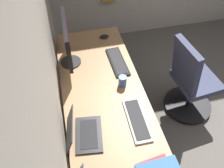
{
  "coord_description": "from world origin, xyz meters",
  "views": [
    {
      "loc": [
        -0.94,
        1.85,
        2.29
      ],
      "look_at": [
        0.24,
        1.57,
        0.95
      ],
      "focal_mm": 37.1,
      "sensor_mm": 36.0,
      "label": 1
    }
  ],
  "objects_px": {
    "mouse_main": "(104,37)",
    "office_chair": "(191,83)",
    "coffee_mug": "(122,81)",
    "monitor_primary": "(68,41)",
    "laptop_leftmost": "(81,132)",
    "keyboard_main": "(137,119)",
    "drawer_pedestal": "(110,148)",
    "keyboard_spare": "(117,62)"
  },
  "relations": [
    {
      "from": "laptop_leftmost",
      "to": "keyboard_spare",
      "type": "bearing_deg",
      "value": -32.33
    },
    {
      "from": "monitor_primary",
      "to": "office_chair",
      "type": "height_order",
      "value": "monitor_primary"
    },
    {
      "from": "coffee_mug",
      "to": "office_chair",
      "type": "distance_m",
      "value": 0.87
    },
    {
      "from": "mouse_main",
      "to": "coffee_mug",
      "type": "bearing_deg",
      "value": -178.95
    },
    {
      "from": "keyboard_main",
      "to": "office_chair",
      "type": "xyz_separation_m",
      "value": [
        0.49,
        -0.78,
        -0.28
      ]
    },
    {
      "from": "keyboard_spare",
      "to": "office_chair",
      "type": "distance_m",
      "value": 0.84
    },
    {
      "from": "keyboard_main",
      "to": "office_chair",
      "type": "distance_m",
      "value": 0.97
    },
    {
      "from": "monitor_primary",
      "to": "keyboard_spare",
      "type": "height_order",
      "value": "monitor_primary"
    },
    {
      "from": "keyboard_spare",
      "to": "monitor_primary",
      "type": "bearing_deg",
      "value": 76.6
    },
    {
      "from": "monitor_primary",
      "to": "mouse_main",
      "type": "relative_size",
      "value": 5.29
    },
    {
      "from": "drawer_pedestal",
      "to": "laptop_leftmost",
      "type": "distance_m",
      "value": 0.48
    },
    {
      "from": "keyboard_main",
      "to": "keyboard_spare",
      "type": "height_order",
      "value": "same"
    },
    {
      "from": "mouse_main",
      "to": "coffee_mug",
      "type": "distance_m",
      "value": 0.72
    },
    {
      "from": "laptop_leftmost",
      "to": "office_chair",
      "type": "distance_m",
      "value": 1.37
    },
    {
      "from": "keyboard_main",
      "to": "mouse_main",
      "type": "distance_m",
      "value": 1.12
    },
    {
      "from": "keyboard_main",
      "to": "coffee_mug",
      "type": "distance_m",
      "value": 0.4
    },
    {
      "from": "keyboard_main",
      "to": "keyboard_spare",
      "type": "relative_size",
      "value": 1.0
    },
    {
      "from": "keyboard_spare",
      "to": "mouse_main",
      "type": "bearing_deg",
      "value": 5.93
    },
    {
      "from": "drawer_pedestal",
      "to": "mouse_main",
      "type": "bearing_deg",
      "value": -10.09
    },
    {
      "from": "laptop_leftmost",
      "to": "office_chair",
      "type": "bearing_deg",
      "value": -66.8
    },
    {
      "from": "monitor_primary",
      "to": "mouse_main",
      "type": "bearing_deg",
      "value": -51.81
    },
    {
      "from": "coffee_mug",
      "to": "monitor_primary",
      "type": "bearing_deg",
      "value": 45.77
    },
    {
      "from": "keyboard_spare",
      "to": "coffee_mug",
      "type": "height_order",
      "value": "coffee_mug"
    },
    {
      "from": "laptop_leftmost",
      "to": "coffee_mug",
      "type": "distance_m",
      "value": 0.61
    },
    {
      "from": "mouse_main",
      "to": "office_chair",
      "type": "height_order",
      "value": "office_chair"
    },
    {
      "from": "laptop_leftmost",
      "to": "mouse_main",
      "type": "bearing_deg",
      "value": -19.92
    },
    {
      "from": "drawer_pedestal",
      "to": "keyboard_main",
      "type": "height_order",
      "value": "keyboard_main"
    },
    {
      "from": "keyboard_main",
      "to": "coffee_mug",
      "type": "relative_size",
      "value": 3.76
    },
    {
      "from": "drawer_pedestal",
      "to": "laptop_leftmost",
      "type": "height_order",
      "value": "laptop_leftmost"
    },
    {
      "from": "laptop_leftmost",
      "to": "office_chair",
      "type": "relative_size",
      "value": 0.36
    },
    {
      "from": "coffee_mug",
      "to": "keyboard_main",
      "type": "bearing_deg",
      "value": -178.02
    },
    {
      "from": "drawer_pedestal",
      "to": "mouse_main",
      "type": "distance_m",
      "value": 1.2
    },
    {
      "from": "monitor_primary",
      "to": "drawer_pedestal",
      "type": "bearing_deg",
      "value": -165.59
    },
    {
      "from": "keyboard_spare",
      "to": "coffee_mug",
      "type": "bearing_deg",
      "value": 174.13
    },
    {
      "from": "mouse_main",
      "to": "monitor_primary",
      "type": "bearing_deg",
      "value": 128.19
    },
    {
      "from": "laptop_leftmost",
      "to": "keyboard_main",
      "type": "distance_m",
      "value": 0.45
    },
    {
      "from": "mouse_main",
      "to": "office_chair",
      "type": "bearing_deg",
      "value": -127.82
    },
    {
      "from": "keyboard_main",
      "to": "monitor_primary",
      "type": "bearing_deg",
      "value": 28.22
    },
    {
      "from": "keyboard_spare",
      "to": "drawer_pedestal",
      "type": "bearing_deg",
      "value": 160.67
    },
    {
      "from": "keyboard_spare",
      "to": "keyboard_main",
      "type": "bearing_deg",
      "value": 178.6
    },
    {
      "from": "drawer_pedestal",
      "to": "office_chair",
      "type": "height_order",
      "value": "office_chair"
    },
    {
      "from": "drawer_pedestal",
      "to": "monitor_primary",
      "type": "relative_size",
      "value": 1.26
    }
  ]
}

